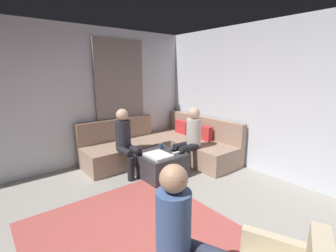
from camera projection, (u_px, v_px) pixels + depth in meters
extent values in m
cube|color=silver|center=(292.00, 102.00, 3.93)|extent=(6.00, 0.12, 2.70)
cube|color=silver|center=(54.00, 99.00, 4.35)|extent=(0.12, 6.00, 2.70)
cube|color=gray|center=(120.00, 100.00, 5.10)|extent=(0.06, 1.10, 2.50)
cube|color=#AD4C47|center=(142.00, 242.00, 2.64)|extent=(2.60, 2.20, 0.01)
cube|color=#9E7F6B|center=(191.00, 148.00, 5.20)|extent=(2.10, 0.85, 0.42)
cube|color=#9E7F6B|center=(203.00, 127.00, 5.32)|extent=(2.10, 0.14, 0.45)
cube|color=#9E7F6B|center=(125.00, 153.00, 4.90)|extent=(0.85, 1.70, 0.42)
cube|color=#9E7F6B|center=(116.00, 129.00, 5.07)|extent=(0.14, 1.70, 0.45)
cube|color=red|center=(182.00, 128.00, 5.62)|extent=(0.36, 0.12, 0.36)
cube|color=red|center=(204.00, 134.00, 5.08)|extent=(0.36, 0.12, 0.36)
cube|color=#333338|center=(160.00, 164.00, 4.31)|extent=(0.76, 0.76, 0.42)
cube|color=white|center=(158.00, 155.00, 4.11)|extent=(0.44, 0.36, 0.04)
cylinder|color=#334C72|center=(161.00, 146.00, 4.53)|extent=(0.08, 0.08, 0.10)
cube|color=white|center=(176.00, 153.00, 4.26)|extent=(0.05, 0.15, 0.02)
cube|color=#C6B593|center=(279.00, 250.00, 1.84)|extent=(0.55, 0.29, 0.22)
cylinder|color=black|center=(181.00, 164.00, 4.34)|extent=(0.12, 0.12, 0.42)
cylinder|color=black|center=(174.00, 161.00, 4.47)|extent=(0.12, 0.12, 0.42)
cylinder|color=black|center=(189.00, 148.00, 4.40)|extent=(0.12, 0.40, 0.12)
cylinder|color=black|center=(182.00, 145.00, 4.53)|extent=(0.12, 0.40, 0.12)
cylinder|color=beige|center=(194.00, 132.00, 4.53)|extent=(0.28, 0.28, 0.50)
sphere|color=#D8AD8C|center=(194.00, 113.00, 4.45)|extent=(0.22, 0.22, 0.22)
cylinder|color=black|center=(140.00, 166.00, 4.22)|extent=(0.12, 0.12, 0.42)
cylinder|color=black|center=(131.00, 169.00, 4.11)|extent=(0.12, 0.12, 0.42)
cylinder|color=black|center=(133.00, 149.00, 4.31)|extent=(0.40, 0.12, 0.12)
cylinder|color=black|center=(125.00, 151.00, 4.20)|extent=(0.40, 0.12, 0.12)
cylinder|color=#26262D|center=(123.00, 134.00, 4.35)|extent=(0.28, 0.28, 0.50)
sphere|color=#D8AD8C|center=(122.00, 115.00, 4.27)|extent=(0.22, 0.22, 0.22)
cylinder|color=#2D3347|center=(201.00, 250.00, 1.91)|extent=(0.42, 0.26, 0.12)
cylinder|color=#3F598C|center=(173.00, 221.00, 1.87)|extent=(0.28, 0.28, 0.50)
sphere|color=tan|center=(174.00, 179.00, 1.79)|extent=(0.22, 0.22, 0.22)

